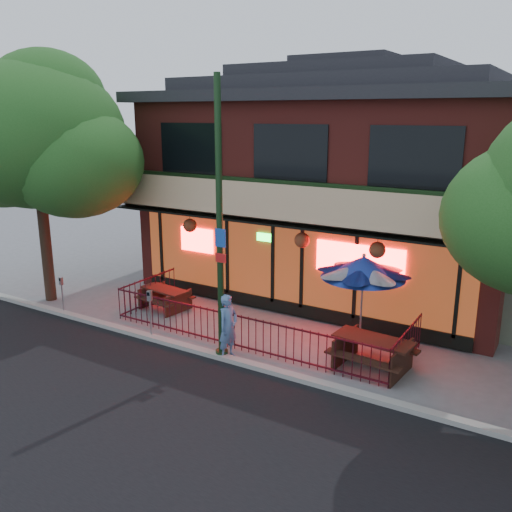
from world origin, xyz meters
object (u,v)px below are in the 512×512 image
Objects in this scene: street_tree_left at (37,127)px; patio_umbrella at (363,267)px; picnic_table_right at (373,349)px; street_light at (220,238)px; parking_meter_far at (62,289)px; picnic_table_left at (165,295)px; pedestrian at (228,327)px; parking_meter_near at (150,306)px.

patio_umbrella is (10.20, 1.85, -3.49)m from street_tree_left.
street_tree_left is at bearing -177.03° from picnic_table_right.
patio_umbrella is (2.74, 2.64, -0.97)m from street_light.
parking_meter_far is (-8.77, -2.64, -1.36)m from patio_umbrella.
picnic_table_left is at bearing -174.34° from patio_umbrella.
picnic_table_right is 3.63m from pedestrian.
picnic_table_left is 7.17m from picnic_table_right.
pedestrian is at bearing 1.66° from parking_meter_near.
picnic_table_right is at bearing -62.19° from pedestrian.
street_light reaches higher than patio_umbrella.
street_light is at bearing -136.06° from patio_umbrella.
street_tree_left is at bearing -169.72° from patio_umbrella.
street_light is at bearing 113.65° from pedestrian.
street_light is 3.93m from patio_umbrella.
picnic_table_left is at bearing 17.58° from street_tree_left.
patio_umbrella reaches higher than parking_meter_far.
street_light is 0.87× the size of street_tree_left.
picnic_table_right is (7.14, -0.65, 0.09)m from picnic_table_left.
parking_meter_far is (-2.42, -2.01, 0.37)m from picnic_table_left.
street_tree_left is 12.15m from picnic_table_right.
picnic_table_right is 1.44× the size of parking_meter_near.
parking_meter_far is at bearing -163.26° from patio_umbrella.
street_tree_left is 3.16× the size of patio_umbrella.
picnic_table_left is at bearing 121.19° from parking_meter_near.
patio_umbrella is 3.87m from pedestrian.
parking_meter_near is (5.09, -0.81, -4.72)m from street_tree_left.
picnic_table_left is (-3.60, 2.01, -2.70)m from street_light.
picnic_table_right is at bearing 13.13° from parking_meter_near.
patio_umbrella reaches higher than parking_meter_near.
patio_umbrella reaches higher than picnic_table_right.
picnic_table_left is 1.01× the size of pedestrian.
parking_meter_near is (-2.55, -0.07, 0.09)m from pedestrian.
parking_meter_far is at bearing 179.63° from parking_meter_near.
street_light is 3.24m from parking_meter_near.
parking_meter_near is at bearing -0.37° from parking_meter_far.
street_light is at bearing 0.50° from parking_meter_near.
pedestrian is 6.20m from parking_meter_far.
street_light is 6.46m from parking_meter_far.
pedestrian is at bearing -5.51° from street_tree_left.
street_tree_left is 4.69× the size of pedestrian.
parking_meter_near is at bearing -179.50° from street_light.
street_light is 4.08× the size of pedestrian.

